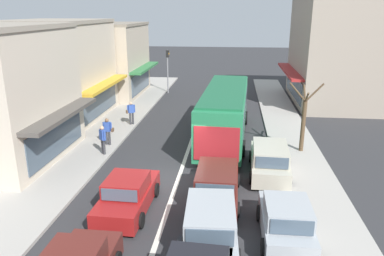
% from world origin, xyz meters
% --- Properties ---
extents(ground_plane, '(140.00, 140.00, 0.00)m').
position_xyz_m(ground_plane, '(0.00, 0.00, 0.00)').
color(ground_plane, '#2D2D30').
extents(lane_centre_line, '(0.20, 28.00, 0.01)m').
position_xyz_m(lane_centre_line, '(0.00, 4.00, 0.00)').
color(lane_centre_line, silver).
rests_on(lane_centre_line, ground).
extents(sidewalk_left, '(5.20, 44.00, 0.14)m').
position_xyz_m(sidewalk_left, '(-6.80, 6.00, 0.07)').
color(sidewalk_left, '#A39E96').
rests_on(sidewalk_left, ground).
extents(kerb_right, '(2.80, 44.00, 0.12)m').
position_xyz_m(kerb_right, '(6.20, 6.00, 0.06)').
color(kerb_right, '#A39E96').
rests_on(kerb_right, ground).
extents(shopfront_mid_block, '(7.08, 8.50, 7.20)m').
position_xyz_m(shopfront_mid_block, '(-10.18, 9.75, 3.60)').
color(shopfront_mid_block, beige).
rests_on(shopfront_mid_block, ground).
extents(shopfront_far_end, '(8.94, 8.08, 6.75)m').
position_xyz_m(shopfront_far_end, '(-10.18, 18.21, 3.37)').
color(shopfront_far_end, '#B2A38E').
rests_on(shopfront_far_end, ground).
extents(building_right_far, '(8.30, 10.53, 9.14)m').
position_xyz_m(building_right_far, '(11.48, 17.60, 4.56)').
color(building_right_far, gray).
rests_on(building_right_far, ground).
extents(city_bus, '(3.10, 10.96, 3.23)m').
position_xyz_m(city_bus, '(2.03, 6.54, 1.88)').
color(city_bus, '#237A4C').
rests_on(city_bus, ground).
extents(wagon_queue_gap_filler, '(2.10, 4.58, 1.58)m').
position_xyz_m(wagon_queue_gap_filler, '(1.88, -4.79, 0.75)').
color(wagon_queue_gap_filler, '#9EA3A8').
rests_on(wagon_queue_gap_filler, ground).
extents(sedan_adjacent_lane_lead, '(1.97, 4.24, 1.47)m').
position_xyz_m(sedan_adjacent_lane_lead, '(-1.59, -2.88, 0.66)').
color(sedan_adjacent_lane_lead, maroon).
rests_on(sedan_adjacent_lane_lead, ground).
extents(wagon_queue_far_back, '(1.97, 4.51, 1.58)m').
position_xyz_m(wagon_queue_far_back, '(1.95, -1.69, 0.75)').
color(wagon_queue_far_back, '#561E19').
rests_on(wagon_queue_far_back, ground).
extents(parked_hatchback_kerb_front, '(1.84, 3.71, 1.54)m').
position_xyz_m(parked_hatchback_kerb_front, '(4.51, -4.28, 0.71)').
color(parked_hatchback_kerb_front, '#9EA3A8').
rests_on(parked_hatchback_kerb_front, ground).
extents(parked_wagon_kerb_second, '(2.05, 4.55, 1.58)m').
position_xyz_m(parked_wagon_kerb_second, '(4.41, 1.34, 0.75)').
color(parked_wagon_kerb_second, '#B7B29E').
rests_on(parked_wagon_kerb_second, ground).
extents(traffic_light_downstreet, '(0.32, 0.24, 4.20)m').
position_xyz_m(traffic_light_downstreet, '(-3.92, 19.77, 2.85)').
color(traffic_light_downstreet, gray).
rests_on(traffic_light_downstreet, ground).
extents(street_tree_right, '(1.88, 1.48, 4.07)m').
position_xyz_m(street_tree_right, '(6.48, 4.58, 1.92)').
color(street_tree_right, brown).
rests_on(street_tree_right, ground).
extents(pedestrian_with_handbag_near, '(0.66, 0.26, 1.63)m').
position_xyz_m(pedestrian_with_handbag_near, '(-4.80, 4.23, 1.07)').
color(pedestrian_with_handbag_near, '#333338').
rests_on(pedestrian_with_handbag_near, sidewalk_left).
extents(pedestrian_browsing_midblock, '(0.62, 0.48, 1.63)m').
position_xyz_m(pedestrian_browsing_midblock, '(-4.55, 8.51, 1.07)').
color(pedestrian_browsing_midblock, '#333338').
rests_on(pedestrian_browsing_midblock, sidewalk_left).
extents(pedestrian_far_walker, '(0.44, 0.41, 1.63)m').
position_xyz_m(pedestrian_far_walker, '(-4.58, 2.73, 1.07)').
color(pedestrian_far_walker, '#333338').
rests_on(pedestrian_far_walker, sidewalk_left).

